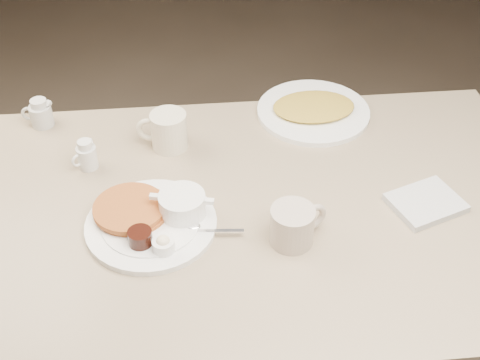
{
  "coord_description": "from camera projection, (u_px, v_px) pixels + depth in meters",
  "views": [
    {
      "loc": [
        -0.11,
        -1.09,
        1.77
      ],
      "look_at": [
        0.0,
        0.02,
        0.82
      ],
      "focal_mm": 47.48,
      "sensor_mm": 36.0,
      "label": 1
    }
  ],
  "objects": [
    {
      "name": "napkin",
      "position": [
        426.0,
        203.0,
        1.5
      ],
      "size": [
        0.19,
        0.18,
        0.02
      ],
      "color": "beige",
      "rests_on": "diner_table"
    },
    {
      "name": "coffee_mug_far",
      "position": [
        168.0,
        131.0,
        1.65
      ],
      "size": [
        0.14,
        0.11,
        0.1
      ],
      "color": "#F1E7CA",
      "rests_on": "diner_table"
    },
    {
      "name": "creamer_left",
      "position": [
        87.0,
        155.0,
        1.59
      ],
      "size": [
        0.07,
        0.06,
        0.08
      ],
      "color": "white",
      "rests_on": "diner_table"
    },
    {
      "name": "diner_table",
      "position": [
        241.0,
        257.0,
        1.61
      ],
      "size": [
        1.5,
        0.9,
        0.75
      ],
      "color": "tan",
      "rests_on": "ground"
    },
    {
      "name": "coffee_mug_near",
      "position": [
        294.0,
        225.0,
        1.39
      ],
      "size": [
        0.15,
        0.13,
        0.09
      ],
      "color": "#BFAF9F",
      "rests_on": "diner_table"
    },
    {
      "name": "creamer_right",
      "position": [
        41.0,
        114.0,
        1.73
      ],
      "size": [
        0.1,
        0.08,
        0.08
      ],
      "color": "silver",
      "rests_on": "diner_table"
    },
    {
      "name": "hash_plate",
      "position": [
        313.0,
        110.0,
        1.79
      ],
      "size": [
        0.33,
        0.33,
        0.04
      ],
      "color": "white",
      "rests_on": "diner_table"
    },
    {
      "name": "main_plate",
      "position": [
        154.0,
        217.0,
        1.44
      ],
      "size": [
        0.39,
        0.36,
        0.07
      ],
      "color": "white",
      "rests_on": "diner_table"
    }
  ]
}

